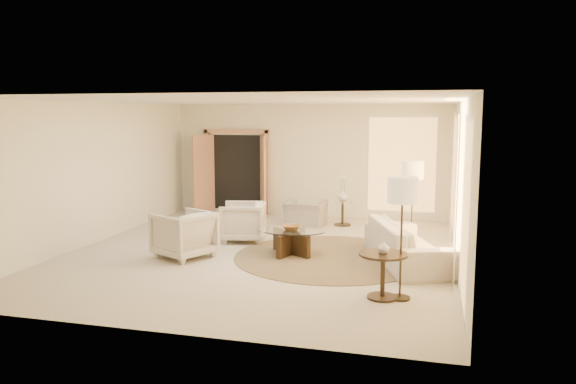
% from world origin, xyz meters
% --- Properties ---
extents(room, '(7.04, 8.04, 2.83)m').
position_xyz_m(room, '(0.00, 0.00, 1.40)').
color(room, beige).
rests_on(room, ground).
extents(windows_right, '(0.10, 6.40, 2.40)m').
position_xyz_m(windows_right, '(3.45, 0.10, 1.35)').
color(windows_right, '#FFBF66').
rests_on(windows_right, room).
extents(window_back_corner, '(1.70, 0.10, 2.40)m').
position_xyz_m(window_back_corner, '(2.30, 3.95, 1.35)').
color(window_back_corner, '#FFBF66').
rests_on(window_back_corner, room).
extents(curtains_right, '(0.06, 5.20, 2.60)m').
position_xyz_m(curtains_right, '(3.40, 1.00, 1.30)').
color(curtains_right, beige).
rests_on(curtains_right, room).
extents(french_doors, '(1.95, 0.66, 2.16)m').
position_xyz_m(french_doors, '(-1.90, 3.82, 1.07)').
color(french_doors, tan).
rests_on(french_doors, room).
extents(area_rug, '(4.29, 4.29, 0.01)m').
position_xyz_m(area_rug, '(1.31, -0.02, 0.01)').
color(area_rug, '#3E2F1D').
rests_on(area_rug, room).
extents(sofa, '(1.72, 2.63, 0.71)m').
position_xyz_m(sofa, '(2.66, -0.07, 0.36)').
color(sofa, beige).
rests_on(sofa, room).
extents(armchair_left, '(0.94, 0.99, 0.87)m').
position_xyz_m(armchair_left, '(-0.66, 0.82, 0.44)').
color(armchair_left, beige).
rests_on(armchair_left, room).
extents(armchair_right, '(1.15, 1.18, 0.93)m').
position_xyz_m(armchair_right, '(-1.24, -0.70, 0.46)').
color(armchair_right, beige).
rests_on(armchair_right, room).
extents(accent_chair, '(0.93, 0.64, 0.78)m').
position_xyz_m(accent_chair, '(0.23, 2.60, 0.39)').
color(accent_chair, gray).
rests_on(accent_chair, room).
extents(coffee_table, '(1.63, 1.63, 0.46)m').
position_xyz_m(coffee_table, '(0.57, -0.01, 0.29)').
color(coffee_table, black).
rests_on(coffee_table, room).
extents(end_table, '(0.69, 0.69, 0.65)m').
position_xyz_m(end_table, '(2.42, -2.08, 0.44)').
color(end_table, black).
rests_on(end_table, room).
extents(side_table, '(0.51, 0.51, 0.59)m').
position_xyz_m(side_table, '(1.04, 2.92, 0.35)').
color(side_table, '#2F271B').
rests_on(side_table, room).
extents(floor_lamp_near, '(0.41, 0.41, 1.68)m').
position_xyz_m(floor_lamp_near, '(2.67, 1.14, 1.43)').
color(floor_lamp_near, '#2F271B').
rests_on(floor_lamp_near, room).
extents(floor_lamp_far, '(0.42, 0.42, 1.72)m').
position_xyz_m(floor_lamp_far, '(2.66, -2.04, 1.46)').
color(floor_lamp_far, '#2F271B').
rests_on(floor_lamp_far, room).
extents(bowl, '(0.44, 0.44, 0.09)m').
position_xyz_m(bowl, '(0.57, -0.01, 0.51)').
color(bowl, brown).
rests_on(bowl, coffee_table).
extents(end_vase, '(0.21, 0.21, 0.17)m').
position_xyz_m(end_vase, '(2.42, -2.08, 0.73)').
color(end_vase, silver).
rests_on(end_vase, end_table).
extents(side_vase, '(0.24, 0.24, 0.25)m').
position_xyz_m(side_vase, '(1.04, 2.92, 0.71)').
color(side_vase, silver).
rests_on(side_vase, side_table).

